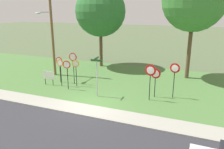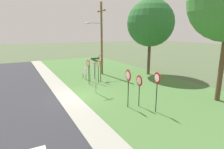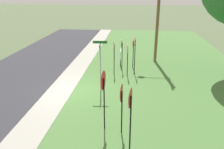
{
  "view_description": "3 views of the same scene",
  "coord_description": "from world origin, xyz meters",
  "px_view_note": "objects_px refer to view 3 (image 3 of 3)",
  "views": [
    {
      "loc": [
        6.89,
        -12.83,
        6.56
      ],
      "look_at": [
        0.57,
        2.96,
        1.52
      ],
      "focal_mm": 35.73,
      "sensor_mm": 36.0,
      "label": 1
    },
    {
      "loc": [
        13.81,
        -4.31,
        5.18
      ],
      "look_at": [
        -0.31,
        3.36,
        1.47
      ],
      "focal_mm": 29.32,
      "sensor_mm": 36.0,
      "label": 2
    },
    {
      "loc": [
        12.35,
        3.66,
        5.86
      ],
      "look_at": [
        1.02,
        2.48,
        1.57
      ],
      "focal_mm": 36.57,
      "sensor_mm": 36.0,
      "label": 3
    }
  ],
  "objects_px": {
    "stop_sign_far_right": "(114,50)",
    "notice_board": "(121,55)",
    "yield_sign_near_left": "(103,86)",
    "yield_sign_near_right": "(121,97)",
    "stop_sign_near_right": "(122,48)",
    "utility_pole": "(157,5)",
    "street_name_post": "(100,62)",
    "stop_sign_far_left": "(135,46)",
    "stop_sign_near_left": "(133,46)",
    "stop_sign_far_center": "(127,53)",
    "yield_sign_far_left": "(130,106)"
  },
  "relations": [
    {
      "from": "stop_sign_far_center",
      "to": "notice_board",
      "type": "relative_size",
      "value": 1.88
    },
    {
      "from": "utility_pole",
      "to": "notice_board",
      "type": "xyz_separation_m",
      "value": [
        1.41,
        -2.72,
        -3.82
      ]
    },
    {
      "from": "stop_sign_far_left",
      "to": "street_name_post",
      "type": "height_order",
      "value": "street_name_post"
    },
    {
      "from": "stop_sign_far_center",
      "to": "stop_sign_far_right",
      "type": "distance_m",
      "value": 0.99
    },
    {
      "from": "stop_sign_near_right",
      "to": "stop_sign_far_left",
      "type": "height_order",
      "value": "stop_sign_far_left"
    },
    {
      "from": "utility_pole",
      "to": "notice_board",
      "type": "distance_m",
      "value": 4.9
    },
    {
      "from": "stop_sign_near_right",
      "to": "stop_sign_far_left",
      "type": "relative_size",
      "value": 0.84
    },
    {
      "from": "stop_sign_far_center",
      "to": "yield_sign_near_left",
      "type": "distance_m",
      "value": 6.64
    },
    {
      "from": "stop_sign_near_right",
      "to": "stop_sign_far_right",
      "type": "xyz_separation_m",
      "value": [
        0.99,
        -0.5,
        0.08
      ]
    },
    {
      "from": "stop_sign_far_center",
      "to": "stop_sign_far_right",
      "type": "xyz_separation_m",
      "value": [
        -0.25,
        -0.96,
        0.09
      ]
    },
    {
      "from": "yield_sign_near_right",
      "to": "street_name_post",
      "type": "relative_size",
      "value": 0.73
    },
    {
      "from": "yield_sign_near_right",
      "to": "utility_pole",
      "type": "bearing_deg",
      "value": 173.97
    },
    {
      "from": "stop_sign_far_center",
      "to": "stop_sign_far_right",
      "type": "bearing_deg",
      "value": -114.76
    },
    {
      "from": "stop_sign_near_left",
      "to": "yield_sign_far_left",
      "type": "bearing_deg",
      "value": 1.28
    },
    {
      "from": "stop_sign_far_center",
      "to": "yield_sign_far_left",
      "type": "xyz_separation_m",
      "value": [
        8.15,
        0.42,
        0.33
      ]
    },
    {
      "from": "stop_sign_near_left",
      "to": "stop_sign_far_center",
      "type": "xyz_separation_m",
      "value": [
        1.9,
        -0.36,
        -0.02
      ]
    },
    {
      "from": "stop_sign_far_right",
      "to": "stop_sign_far_left",
      "type": "bearing_deg",
      "value": 90.51
    },
    {
      "from": "stop_sign_near_right",
      "to": "utility_pole",
      "type": "distance_m",
      "value": 4.69
    },
    {
      "from": "yield_sign_near_left",
      "to": "utility_pole",
      "type": "bearing_deg",
      "value": 171.67
    },
    {
      "from": "stop_sign_far_right",
      "to": "notice_board",
      "type": "relative_size",
      "value": 1.97
    },
    {
      "from": "stop_sign_far_right",
      "to": "notice_board",
      "type": "distance_m",
      "value": 2.38
    },
    {
      "from": "notice_board",
      "to": "yield_sign_far_left",
      "type": "bearing_deg",
      "value": 1.56
    },
    {
      "from": "stop_sign_far_left",
      "to": "yield_sign_near_left",
      "type": "xyz_separation_m",
      "value": [
        7.12,
        -1.23,
        -0.01
      ]
    },
    {
      "from": "stop_sign_near_right",
      "to": "stop_sign_far_center",
      "type": "relative_size",
      "value": 1.01
    },
    {
      "from": "stop_sign_near_left",
      "to": "yield_sign_far_left",
      "type": "xyz_separation_m",
      "value": [
        10.05,
        0.06,
        0.31
      ]
    },
    {
      "from": "notice_board",
      "to": "stop_sign_far_right",
      "type": "bearing_deg",
      "value": -13.01
    },
    {
      "from": "stop_sign_far_center",
      "to": "notice_board",
      "type": "distance_m",
      "value": 2.63
    },
    {
      "from": "stop_sign_far_right",
      "to": "street_name_post",
      "type": "bearing_deg",
      "value": -20.0
    },
    {
      "from": "utility_pole",
      "to": "stop_sign_near_left",
      "type": "bearing_deg",
      "value": -42.08
    },
    {
      "from": "stop_sign_far_left",
      "to": "stop_sign_far_right",
      "type": "bearing_deg",
      "value": -83.49
    },
    {
      "from": "stop_sign_far_center",
      "to": "yield_sign_far_left",
      "type": "relative_size",
      "value": 0.87
    },
    {
      "from": "yield_sign_near_left",
      "to": "yield_sign_near_right",
      "type": "height_order",
      "value": "yield_sign_near_left"
    },
    {
      "from": "yield_sign_near_left",
      "to": "yield_sign_far_left",
      "type": "relative_size",
      "value": 1.0
    },
    {
      "from": "stop_sign_far_center",
      "to": "stop_sign_near_right",
      "type": "bearing_deg",
      "value": -169.81
    },
    {
      "from": "yield_sign_far_left",
      "to": "utility_pole",
      "type": "bearing_deg",
      "value": -179.16
    },
    {
      "from": "utility_pole",
      "to": "stop_sign_far_right",
      "type": "bearing_deg",
      "value": -40.58
    },
    {
      "from": "stop_sign_near_right",
      "to": "stop_sign_far_right",
      "type": "distance_m",
      "value": 1.11
    },
    {
      "from": "stop_sign_far_left",
      "to": "notice_board",
      "type": "bearing_deg",
      "value": -153.94
    },
    {
      "from": "stop_sign_far_left",
      "to": "stop_sign_far_center",
      "type": "xyz_separation_m",
      "value": [
        0.53,
        -0.49,
        -0.37
      ]
    },
    {
      "from": "stop_sign_near_right",
      "to": "yield_sign_near_left",
      "type": "bearing_deg",
      "value": 0.65
    },
    {
      "from": "stop_sign_near_left",
      "to": "stop_sign_near_right",
      "type": "xyz_separation_m",
      "value": [
        0.66,
        -0.82,
        -0.01
      ]
    },
    {
      "from": "stop_sign_near_right",
      "to": "yield_sign_near_left",
      "type": "height_order",
      "value": "yield_sign_near_left"
    },
    {
      "from": "street_name_post",
      "to": "yield_sign_near_left",
      "type": "bearing_deg",
      "value": 6.94
    },
    {
      "from": "stop_sign_far_right",
      "to": "utility_pole",
      "type": "distance_m",
      "value": 5.52
    },
    {
      "from": "stop_sign_near_left",
      "to": "yield_sign_near_right",
      "type": "xyz_separation_m",
      "value": [
        8.72,
        -0.33,
        -0.03
      ]
    },
    {
      "from": "stop_sign_near_left",
      "to": "stop_sign_far_center",
      "type": "distance_m",
      "value": 1.93
    },
    {
      "from": "stop_sign_far_left",
      "to": "notice_board",
      "type": "xyz_separation_m",
      "value": [
        -1.88,
        -1.11,
        -1.22
      ]
    },
    {
      "from": "stop_sign_far_left",
      "to": "notice_board",
      "type": "height_order",
      "value": "stop_sign_far_left"
    },
    {
      "from": "stop_sign_far_center",
      "to": "yield_sign_near_left",
      "type": "bearing_deg",
      "value": -16.24
    },
    {
      "from": "stop_sign_far_right",
      "to": "yield_sign_far_left",
      "type": "relative_size",
      "value": 0.92
    }
  ]
}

